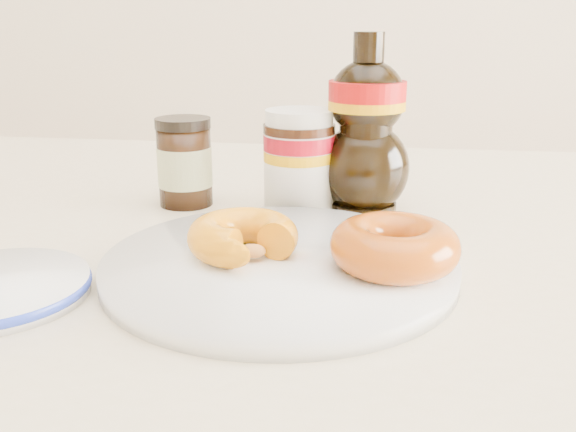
# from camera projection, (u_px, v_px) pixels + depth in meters

# --- Properties ---
(dining_table) EXTENTS (1.40, 0.90, 0.75)m
(dining_table) POSITION_uv_depth(u_px,v_px,m) (371.00, 311.00, 0.66)
(dining_table) COLOR beige
(dining_table) RESTS_ON ground
(plate) EXTENTS (0.30, 0.30, 0.01)m
(plate) POSITION_uv_depth(u_px,v_px,m) (279.00, 264.00, 0.54)
(plate) COLOR white
(plate) RESTS_ON dining_table
(donut_bitten) EXTENTS (0.11, 0.11, 0.03)m
(donut_bitten) POSITION_uv_depth(u_px,v_px,m) (243.00, 237.00, 0.54)
(donut_bitten) COLOR orange
(donut_bitten) RESTS_ON plate
(donut_whole) EXTENTS (0.13, 0.13, 0.04)m
(donut_whole) POSITION_uv_depth(u_px,v_px,m) (395.00, 246.00, 0.51)
(donut_whole) COLOR #A1360A
(donut_whole) RESTS_ON plate
(nutella_jar) EXTENTS (0.08, 0.08, 0.11)m
(nutella_jar) POSITION_uv_depth(u_px,v_px,m) (299.00, 156.00, 0.70)
(nutella_jar) COLOR white
(nutella_jar) RESTS_ON dining_table
(syrup_bottle) EXTENTS (0.12, 0.11, 0.19)m
(syrup_bottle) POSITION_uv_depth(u_px,v_px,m) (366.00, 124.00, 0.69)
(syrup_bottle) COLOR black
(syrup_bottle) RESTS_ON dining_table
(dark_jar) EXTENTS (0.06, 0.06, 0.10)m
(dark_jar) POSITION_uv_depth(u_px,v_px,m) (185.00, 163.00, 0.72)
(dark_jar) COLOR black
(dark_jar) RESTS_ON dining_table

